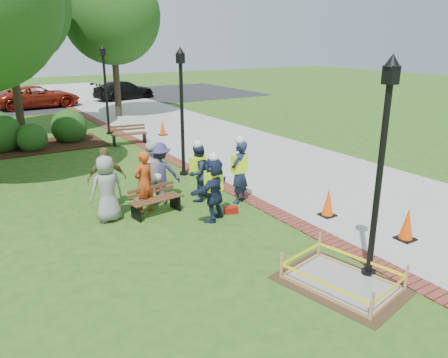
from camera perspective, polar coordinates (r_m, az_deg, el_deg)
ground at (r=10.57m, az=1.20°, el=-7.31°), size 100.00×100.00×0.00m
sidewalk at (r=21.19m, az=-2.45°, el=5.62°), size 6.00×60.00×0.02m
brick_edging at (r=19.82m, az=-10.64°, el=4.48°), size 0.50×60.00×0.03m
mulch_bed at (r=20.59m, az=-25.14°, el=3.60°), size 7.00×3.00×0.05m
parking_lot at (r=35.65m, az=-23.82°, el=9.13°), size 36.00×12.00×0.01m
wet_concrete_pad at (r=8.80m, az=15.17°, el=-11.80°), size 2.14×2.60×0.55m
bench_near at (r=11.81m, az=-8.87°, el=-3.48°), size 1.44×0.64×0.75m
bench_far at (r=19.92m, az=-12.27°, el=5.19°), size 1.61×0.76×0.84m
cone_front at (r=11.01m, az=22.80°, el=-5.55°), size 0.41×0.41×0.80m
cone_back at (r=11.82m, az=13.44°, el=-3.10°), size 0.39×0.39×0.76m
cone_far at (r=21.50m, az=-8.02°, el=6.61°), size 0.38×0.38×0.76m
toolbox at (r=11.79m, az=0.93°, el=-4.08°), size 0.41×0.31×0.18m
lamp_near at (r=8.47m, az=19.91°, el=3.00°), size 0.28×0.28×4.26m
lamp_mid at (r=14.67m, az=-5.55°, el=9.88°), size 0.28×0.28×4.26m
lamp_far at (r=22.06m, az=-15.25°, el=12.01°), size 0.28×0.28×4.26m
tree_back at (r=23.50m, az=-26.82°, el=19.88°), size 5.88×5.88×9.01m
tree_right at (r=27.18m, az=-14.45°, el=19.99°), size 5.51×5.51×8.52m
shrub_b at (r=20.58m, az=-26.98°, el=3.27°), size 1.75×1.75×1.75m
shrub_c at (r=20.11m, az=-23.60°, el=3.43°), size 1.25×1.25×1.25m
shrub_d at (r=21.30m, az=-19.40°, el=4.65°), size 1.60×1.60×1.60m
shrub_e at (r=21.28m, az=-26.13°, el=3.82°), size 0.99×0.99×0.99m
casual_person_a at (r=11.47m, az=-15.05°, el=-1.24°), size 0.57×0.39×1.73m
casual_person_b at (r=11.78m, az=-10.43°, el=-0.46°), size 0.63×0.50×1.71m
casual_person_c at (r=12.44m, az=-9.47°, el=0.79°), size 0.65×0.50×1.80m
casual_person_d at (r=12.26m, az=-15.05°, el=0.02°), size 0.63×0.49×1.74m
casual_person_e at (r=12.45m, az=-8.40°, el=0.77°), size 0.65×0.53×1.76m
hivis_worker_a at (r=11.12m, az=-1.36°, el=-1.02°), size 0.63×0.55×1.81m
hivis_worker_b at (r=12.31m, az=2.03°, el=1.18°), size 0.68×0.59×1.95m
hivis_worker_c at (r=12.51m, az=-3.44°, el=1.08°), size 0.62×0.54×1.79m
parked_car_c at (r=32.74m, az=-22.93°, el=8.58°), size 2.41×5.06×1.62m
parked_car_d at (r=35.38m, az=-12.83°, el=10.12°), size 3.08×5.04×1.53m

